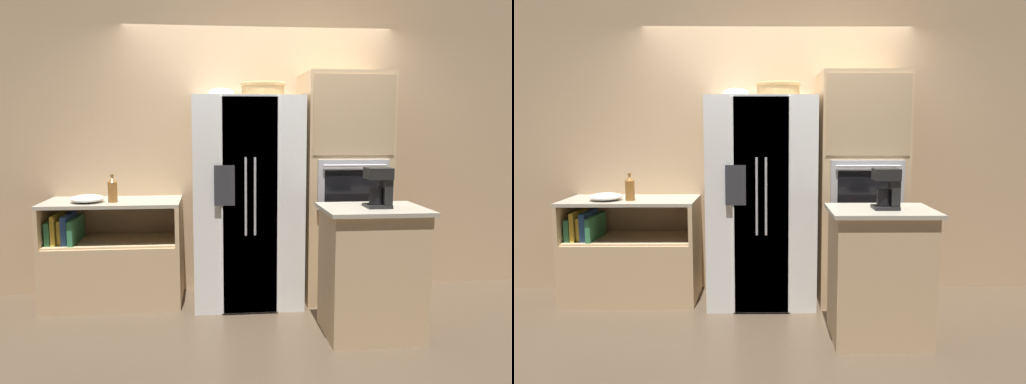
# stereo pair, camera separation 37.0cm
# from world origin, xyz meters

# --- Properties ---
(ground_plane) EXTENTS (20.00, 20.00, 0.00)m
(ground_plane) POSITION_xyz_m (0.00, 0.00, 0.00)
(ground_plane) COLOR #4C3D2D
(wall_back) EXTENTS (12.00, 0.06, 2.80)m
(wall_back) POSITION_xyz_m (0.00, 0.41, 1.40)
(wall_back) COLOR tan
(wall_back) RESTS_ON ground_plane
(counter_left) EXTENTS (1.18, 0.61, 0.93)m
(counter_left) POSITION_xyz_m (-1.34, 0.07, 0.34)
(counter_left) COLOR tan
(counter_left) RESTS_ON ground_plane
(refrigerator) EXTENTS (0.93, 0.75, 1.83)m
(refrigerator) POSITION_xyz_m (-0.15, 0.01, 0.92)
(refrigerator) COLOR white
(refrigerator) RESTS_ON ground_plane
(wall_oven) EXTENTS (0.75, 0.70, 2.05)m
(wall_oven) POSITION_xyz_m (0.74, 0.05, 1.03)
(wall_oven) COLOR tan
(wall_oven) RESTS_ON ground_plane
(island_counter) EXTENTS (0.76, 0.58, 0.98)m
(island_counter) POSITION_xyz_m (0.73, -0.83, 0.49)
(island_counter) COLOR tan
(island_counter) RESTS_ON ground_plane
(wicker_basket) EXTENTS (0.40, 0.40, 0.13)m
(wicker_basket) POSITION_xyz_m (0.00, 0.05, 1.90)
(wicker_basket) COLOR tan
(wicker_basket) RESTS_ON refrigerator
(fruit_bowl) EXTENTS (0.22, 0.22, 0.07)m
(fruit_bowl) POSITION_xyz_m (-0.37, 0.00, 1.87)
(fruit_bowl) COLOR white
(fruit_bowl) RESTS_ON refrigerator
(bottle_tall) EXTENTS (0.08, 0.08, 0.24)m
(bottle_tall) POSITION_xyz_m (-1.31, -0.03, 1.04)
(bottle_tall) COLOR brown
(bottle_tall) RESTS_ON counter_left
(mixing_bowl) EXTENTS (0.28, 0.28, 0.07)m
(mixing_bowl) POSITION_xyz_m (-1.53, -0.01, 0.96)
(mixing_bowl) COLOR white
(mixing_bowl) RESTS_ON counter_left
(coffee_maker) EXTENTS (0.18, 0.17, 0.30)m
(coffee_maker) POSITION_xyz_m (0.77, -0.84, 1.14)
(coffee_maker) COLOR black
(coffee_maker) RESTS_ON island_counter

